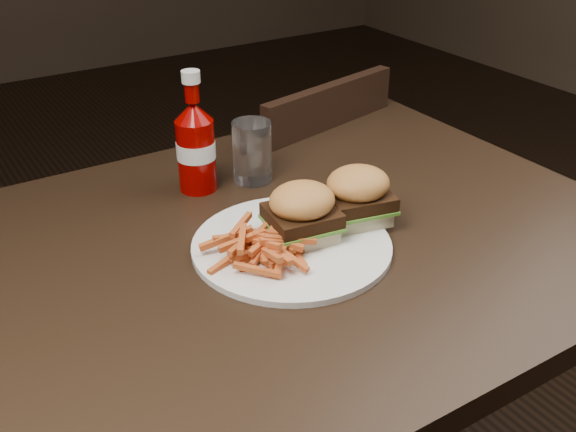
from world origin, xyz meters
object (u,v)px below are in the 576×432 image
dining_table (248,259)px  tumbler (252,151)px  plate (292,245)px  ketchup_bottle (196,157)px  chair_far (273,228)px

dining_table → tumbler: tumbler is taller
dining_table → tumbler: size_ratio=11.22×
plate → dining_table: bearing=146.7°
ketchup_bottle → tumbler: 0.10m
chair_far → plate: size_ratio=1.30×
tumbler → chair_far: bearing=53.9°
chair_far → ketchup_bottle: ketchup_bottle is taller
chair_far → tumbler: tumbler is taller
chair_far → ketchup_bottle: bearing=29.2°
dining_table → ketchup_bottle: ketchup_bottle is taller
ketchup_bottle → tumbler: size_ratio=1.21×
tumbler → plate: bearing=-105.9°
dining_table → ketchup_bottle: size_ratio=9.31×
chair_far → plate: bearing=49.1°
tumbler → dining_table: bearing=-121.8°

